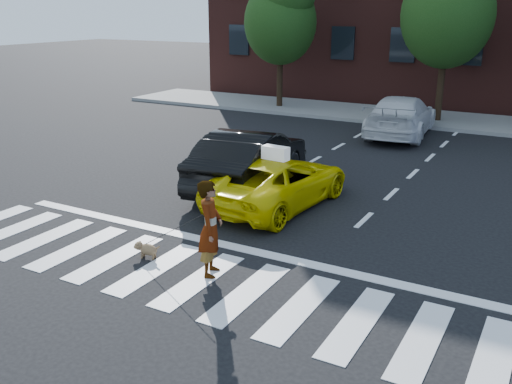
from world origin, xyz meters
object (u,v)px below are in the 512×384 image
Objects in this scene: tree_mid at (450,3)px; white_suv at (401,116)px; woman at (210,228)px; tree_left at (281,13)px; taxi at (279,182)px; dog at (146,249)px; black_sedan at (249,159)px.

white_suv is at bearing -103.82° from tree_mid.
white_suv is at bearing -20.55° from woman.
tree_left is 0.92× the size of tree_mid.
taxi reaches higher than dog.
black_sedan is at bearing -102.26° from tree_mid.
tree_mid is 17.44m from dog.
white_suv is 9.33× the size of dog.
woman is at bearing -91.66° from tree_mid.
tree_mid is 3.92× the size of woman.
dog is at bearing 89.41° from black_sedan.
taxi is 0.90× the size of black_sedan.
black_sedan reaches higher than dog.
dog is (-2.00, -16.68, -4.66)m from tree_mid.
white_suv is (1.77, 8.56, -0.04)m from black_sedan.
tree_mid is (7.50, -0.00, 0.41)m from tree_left.
white_suv is at bearing -24.73° from tree_left.
taxi is 7.86× the size of dog.
white_suv is at bearing 70.28° from dog.
white_suv is at bearing -108.32° from black_sedan.
black_sedan reaches higher than white_suv.
tree_left is 1.48× the size of taxi.
woman is (2.05, -5.00, 0.11)m from black_sedan.
woman is (0.67, -4.06, 0.30)m from taxi.
black_sedan is 5.41m from woman.
taxi is at bearing 63.76° from dog.
black_sedan is at bearing -66.93° from tree_left.
black_sedan is 5.09m from dog.
taxi is 1.68m from black_sedan.
white_suv is (-0.76, -3.10, -4.10)m from tree_mid.
white_suv is 13.65m from dog.
taxi is 0.84× the size of white_suv.
woman reaches higher than black_sedan.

